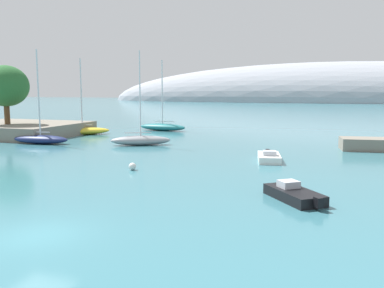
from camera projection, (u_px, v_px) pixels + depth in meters
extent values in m
plane|color=#38727F|center=(36.00, 235.00, 17.67)|extent=(600.00, 600.00, 0.00)
cube|color=gray|center=(17.00, 129.00, 56.67)|extent=(16.66, 13.78, 1.71)
cylinder|color=brown|center=(7.00, 115.00, 54.61)|extent=(0.72, 0.72, 2.49)
ellipsoid|color=#28602D|center=(5.00, 86.00, 54.11)|extent=(6.01, 6.01, 5.41)
ellipsoid|color=#999EA8|center=(337.00, 102.00, 220.52)|extent=(261.45, 61.07, 42.54)
ellipsoid|color=navy|center=(41.00, 139.00, 47.94)|extent=(7.08, 2.74, 1.01)
cylinder|color=silver|center=(38.00, 93.00, 47.24)|extent=(0.18, 0.18, 9.81)
cube|color=silver|center=(38.00, 132.00, 47.90)|extent=(3.11, 0.35, 0.10)
ellipsoid|color=yellow|center=(82.00, 131.00, 57.77)|extent=(7.44, 6.26, 1.01)
cylinder|color=silver|center=(81.00, 93.00, 57.08)|extent=(0.19, 0.19, 9.55)
cube|color=silver|center=(80.00, 125.00, 57.56)|extent=(2.78, 2.03, 0.10)
ellipsoid|color=#1E6B70|center=(163.00, 127.00, 63.57)|extent=(7.96, 3.13, 1.08)
cylinder|color=silver|center=(162.00, 92.00, 62.88)|extent=(0.18, 0.18, 9.66)
cube|color=silver|center=(164.00, 121.00, 63.31)|extent=(3.48, 0.50, 0.10)
ellipsoid|color=gray|center=(141.00, 140.00, 46.62)|extent=(6.88, 4.56, 1.08)
cylinder|color=silver|center=(140.00, 94.00, 45.93)|extent=(0.15, 0.15, 9.49)
cube|color=silver|center=(138.00, 133.00, 46.47)|extent=(2.78, 1.40, 0.10)
cube|color=black|center=(294.00, 195.00, 23.31)|extent=(3.80, 4.21, 0.60)
cube|color=black|center=(318.00, 202.00, 21.19)|extent=(0.55, 0.57, 0.54)
cube|color=#B2B7C1|center=(289.00, 184.00, 23.80)|extent=(1.41, 1.39, 0.40)
cube|color=white|center=(269.00, 158.00, 36.21)|extent=(2.64, 4.49, 0.60)
cube|color=black|center=(268.00, 152.00, 38.51)|extent=(0.44, 0.50, 0.54)
cube|color=#B2B7C1|center=(270.00, 153.00, 35.53)|extent=(1.29, 1.20, 0.40)
sphere|color=silver|center=(132.00, 166.00, 32.10)|extent=(0.57, 0.57, 0.57)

